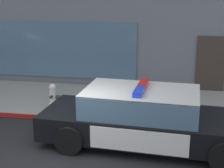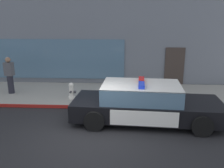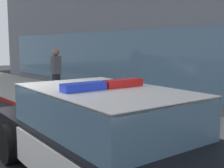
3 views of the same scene
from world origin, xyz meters
name	(u,v)px [view 3 (image 3 of 3)]	position (x,y,z in m)	size (l,w,h in m)	color
sidewalk	(148,122)	(0.00, 4.03, 0.07)	(48.00, 3.40, 0.15)	gray
curb_red_paint	(93,135)	(0.00, 2.32, 0.08)	(28.80, 0.04, 0.14)	maroon
storefront_building	(209,2)	(-2.83, 10.84, 3.91)	(21.94, 10.22, 7.83)	slate
police_cruiser	(110,139)	(1.87, 1.26, 0.68)	(5.28, 2.35, 1.49)	black
fire_hydrant	(92,103)	(-1.16, 3.12, 0.50)	(0.34, 0.39, 0.73)	silver
pedestrian_on_sidewalk	(56,73)	(-4.18, 3.76, 1.01)	(0.44, 0.33, 1.71)	#23232D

